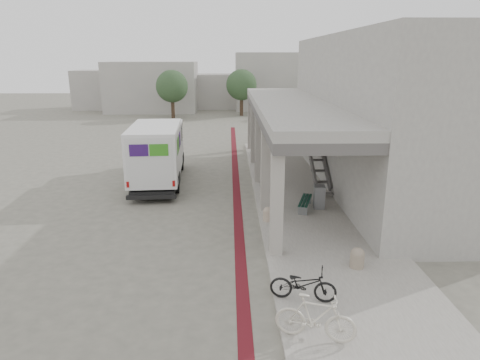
{
  "coord_description": "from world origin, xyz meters",
  "views": [
    {
      "loc": [
        0.68,
        -15.67,
        6.02
      ],
      "look_at": [
        1.07,
        -0.37,
        1.6
      ],
      "focal_mm": 32.0,
      "sensor_mm": 36.0,
      "label": 1
    }
  ],
  "objects_px": {
    "bench": "(305,202)",
    "utility_cabinet": "(319,197)",
    "bicycle_black": "(303,284)",
    "bicycle_cream": "(316,318)",
    "fedex_truck": "(158,151)"
  },
  "relations": [
    {
      "from": "bench",
      "to": "bicycle_cream",
      "type": "relative_size",
      "value": 0.97
    },
    {
      "from": "bicycle_cream",
      "to": "bench",
      "type": "bearing_deg",
      "value": 8.81
    },
    {
      "from": "fedex_truck",
      "to": "bicycle_cream",
      "type": "height_order",
      "value": "fedex_truck"
    },
    {
      "from": "bench",
      "to": "bicycle_cream",
      "type": "height_order",
      "value": "bicycle_cream"
    },
    {
      "from": "bench",
      "to": "utility_cabinet",
      "type": "relative_size",
      "value": 1.84
    },
    {
      "from": "bicycle_black",
      "to": "bicycle_cream",
      "type": "xyz_separation_m",
      "value": [
        0.0,
        -1.56,
        0.09
      ]
    },
    {
      "from": "fedex_truck",
      "to": "bench",
      "type": "height_order",
      "value": "fedex_truck"
    },
    {
      "from": "utility_cabinet",
      "to": "bicycle_black",
      "type": "relative_size",
      "value": 0.56
    },
    {
      "from": "utility_cabinet",
      "to": "bicycle_cream",
      "type": "bearing_deg",
      "value": -97.11
    },
    {
      "from": "bicycle_cream",
      "to": "bicycle_black",
      "type": "bearing_deg",
      "value": 17.16
    },
    {
      "from": "fedex_truck",
      "to": "bicycle_black",
      "type": "bearing_deg",
      "value": -67.57
    },
    {
      "from": "bench",
      "to": "bicycle_cream",
      "type": "xyz_separation_m",
      "value": [
        -1.21,
        -8.23,
        0.25
      ]
    },
    {
      "from": "utility_cabinet",
      "to": "bench",
      "type": "bearing_deg",
      "value": -160.49
    },
    {
      "from": "utility_cabinet",
      "to": "bicycle_cream",
      "type": "xyz_separation_m",
      "value": [
        -1.8,
        -8.38,
        0.07
      ]
    },
    {
      "from": "utility_cabinet",
      "to": "bicycle_black",
      "type": "bearing_deg",
      "value": -99.77
    }
  ]
}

